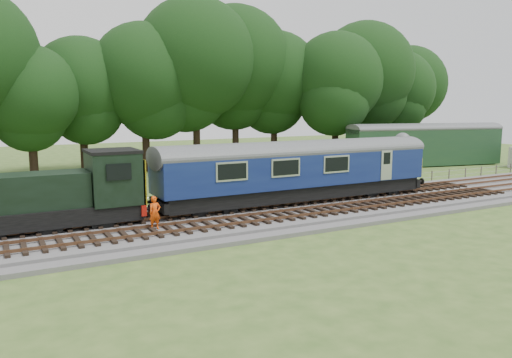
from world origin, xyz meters
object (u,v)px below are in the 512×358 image
worker (155,213)px  parked_coach (425,143)px  dmu_railcar (299,166)px  shunter_loco (57,195)px

worker → parked_coach: (32.97, 14.05, 1.25)m
dmu_railcar → shunter_loco: (-13.93, 0.00, -0.63)m
shunter_loco → worker: shunter_loco is taller
dmu_railcar → shunter_loco: bearing=180.0°
worker → dmu_railcar: bearing=4.8°
shunter_loco → dmu_railcar: bearing=-0.0°
dmu_railcar → shunter_loco: dmu_railcar is taller
dmu_railcar → worker: 10.24m
shunter_loco → worker: size_ratio=5.47×
parked_coach → shunter_loco: bearing=-151.5°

